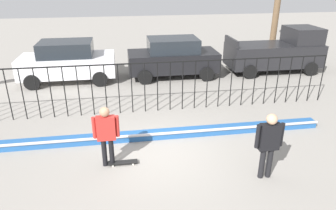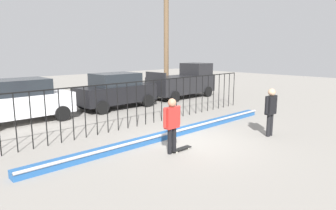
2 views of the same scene
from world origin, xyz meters
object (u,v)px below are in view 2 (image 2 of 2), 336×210
object	(u,v)px
skateboarder	(172,121)
parked_car_white	(19,101)
skateboard	(181,149)
pickup_truck	(184,82)
parked_car_black	(116,90)
camera_operator	(271,108)

from	to	relation	value
skateboarder	parked_car_white	distance (m)	7.65
skateboard	pickup_truck	bearing A→B (deg)	33.85
parked_car_white	parked_car_black	bearing A→B (deg)	0.67
skateboard	parked_car_black	distance (m)	7.91
parked_car_white	parked_car_black	size ratio (longest dim) A/B	1.00
parked_car_white	skateboarder	bearing A→B (deg)	-74.28
parked_car_black	pickup_truck	bearing A→B (deg)	3.87
parked_car_white	pickup_truck	distance (m)	10.41
skateboard	camera_operator	distance (m)	3.84
skateboarder	pickup_truck	xyz separation A→B (m)	(8.47, 7.39, 0.02)
parked_car_black	pickup_truck	distance (m)	5.46
camera_operator	skateboard	bearing A→B (deg)	11.22
parked_car_white	pickup_truck	world-z (taller)	pickup_truck
skateboarder	parked_car_black	distance (m)	7.96
skateboard	parked_car_black	world-z (taller)	parked_car_black
skateboarder	camera_operator	size ratio (longest dim) A/B	0.97
camera_operator	pickup_truck	distance (m)	9.69
camera_operator	pickup_truck	world-z (taller)	pickup_truck
camera_operator	pickup_truck	xyz separation A→B (m)	(4.57, 8.55, -0.02)
skateboarder	camera_operator	world-z (taller)	camera_operator
skateboarder	parked_car_black	xyz separation A→B (m)	(3.02, 7.37, -0.05)
skateboarder	parked_car_black	size ratio (longest dim) A/B	0.40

